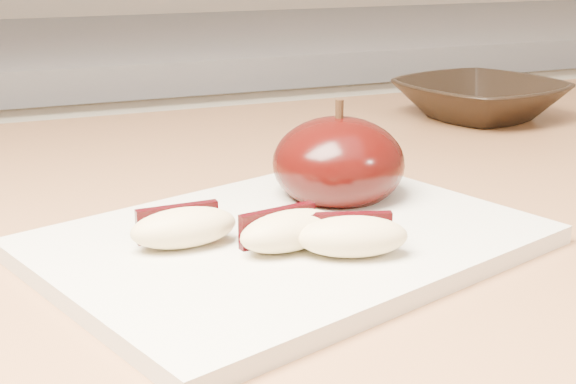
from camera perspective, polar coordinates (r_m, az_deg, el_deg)
name	(u,v)px	position (r m, az deg, el deg)	size (l,w,h in m)	color
back_cabinet	(89,328)	(1.36, -13.95, -9.40)	(2.40, 0.62, 0.94)	silver
cutting_board	(288,241)	(0.47, 0.00, -3.53)	(0.28, 0.20, 0.01)	silver
apple_half	(338,163)	(0.53, 3.60, 2.06)	(0.09, 0.09, 0.07)	black
apple_wedge_a	(183,227)	(0.45, -7.47, -2.48)	(0.06, 0.03, 0.02)	beige
apple_wedge_b	(288,230)	(0.44, 0.01, -2.72)	(0.06, 0.04, 0.02)	beige
apple_wedge_c	(352,236)	(0.44, 4.57, -3.12)	(0.07, 0.05, 0.02)	beige
bowl	(480,100)	(0.84, 13.48, 6.42)	(0.16, 0.16, 0.04)	black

